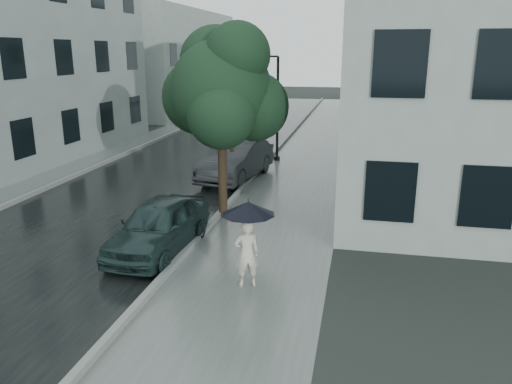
% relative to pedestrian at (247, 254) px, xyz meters
% --- Properties ---
extents(ground, '(120.00, 120.00, 0.00)m').
position_rel_pedestrian_xyz_m(ground, '(-0.30, 1.00, -0.75)').
color(ground, black).
rests_on(ground, ground).
extents(sidewalk, '(3.50, 60.00, 0.01)m').
position_rel_pedestrian_xyz_m(sidewalk, '(-0.05, 13.00, -0.74)').
color(sidewalk, slate).
rests_on(sidewalk, ground).
extents(kerb_near, '(0.15, 60.00, 0.15)m').
position_rel_pedestrian_xyz_m(kerb_near, '(-1.87, 13.00, -0.67)').
color(kerb_near, slate).
rests_on(kerb_near, ground).
extents(asphalt_road, '(6.85, 60.00, 0.00)m').
position_rel_pedestrian_xyz_m(asphalt_road, '(-5.37, 13.00, -0.75)').
color(asphalt_road, black).
rests_on(asphalt_road, ground).
extents(kerb_far, '(0.15, 60.00, 0.15)m').
position_rel_pedestrian_xyz_m(kerb_far, '(-8.87, 13.00, -0.67)').
color(kerb_far, slate).
rests_on(kerb_far, ground).
extents(sidewalk_far, '(1.70, 60.00, 0.01)m').
position_rel_pedestrian_xyz_m(sidewalk_far, '(-9.80, 13.00, -0.74)').
color(sidewalk_far, '#4C5451').
rests_on(sidewalk_far, ground).
extents(building_near, '(7.02, 36.00, 9.00)m').
position_rel_pedestrian_xyz_m(building_near, '(5.17, 20.50, 3.75)').
color(building_near, '#929F9A').
rests_on(building_near, ground).
extents(building_far_b, '(7.02, 18.00, 8.00)m').
position_rel_pedestrian_xyz_m(building_far_b, '(-14.07, 31.00, 3.25)').
color(building_far_b, '#929F9A').
rests_on(building_far_b, ground).
extents(pedestrian, '(0.64, 0.54, 1.48)m').
position_rel_pedestrian_xyz_m(pedestrian, '(0.00, 0.00, 0.00)').
color(pedestrian, beige).
rests_on(pedestrian, sidewalk).
extents(umbrella, '(1.36, 1.36, 1.01)m').
position_rel_pedestrian_xyz_m(umbrella, '(0.04, 0.01, 1.01)').
color(umbrella, black).
rests_on(umbrella, ground).
extents(street_tree, '(3.83, 3.48, 5.69)m').
position_rel_pedestrian_xyz_m(street_tree, '(-1.75, 4.51, 3.07)').
color(street_tree, '#332619').
rests_on(street_tree, ground).
extents(lamp_post, '(0.85, 0.32, 4.75)m').
position_rel_pedestrian_xyz_m(lamp_post, '(-1.66, 12.71, 1.98)').
color(lamp_post, black).
rests_on(lamp_post, ground).
extents(car_near, '(1.76, 3.94, 1.31)m').
position_rel_pedestrian_xyz_m(car_near, '(-2.61, 1.50, -0.08)').
color(car_near, '#1B2E2D').
rests_on(car_near, ground).
extents(car_far, '(2.25, 4.74, 1.50)m').
position_rel_pedestrian_xyz_m(car_far, '(-2.50, 9.02, 0.01)').
color(car_far, '#27292D').
rests_on(car_far, ground).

